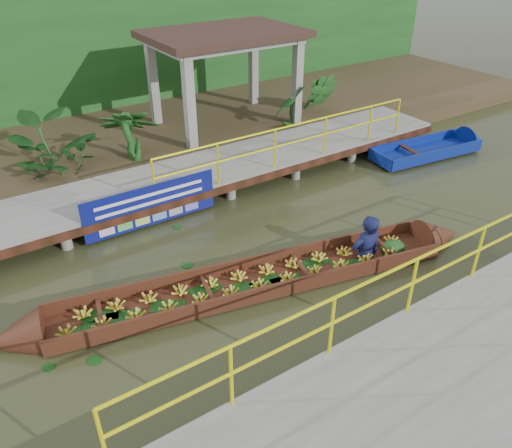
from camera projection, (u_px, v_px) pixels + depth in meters
ground at (257, 265)px, 9.96m from camera, size 80.00×80.00×0.00m
land_strip at (122, 137)px, 15.18m from camera, size 30.00×8.00×0.45m
far_dock at (181, 179)px, 12.16m from camera, size 16.00×2.06×1.66m
near_dock at (473, 368)px, 7.28m from camera, size 18.00×2.40×1.73m
pavilion at (224, 44)px, 14.38m from camera, size 4.40×3.00×3.00m
foliage_backdrop at (86, 61)px, 16.04m from camera, size 30.00×0.80×4.00m
vendor_boat at (279, 269)px, 9.36m from camera, size 9.30×2.82×2.28m
moored_blue_boat at (449, 146)px, 14.77m from camera, size 3.97×1.43×0.93m
blue_banner at (151, 205)px, 10.90m from camera, size 3.05×0.04×0.95m
tropical_plants at (123, 135)px, 12.84m from camera, size 14.11×1.11×1.39m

